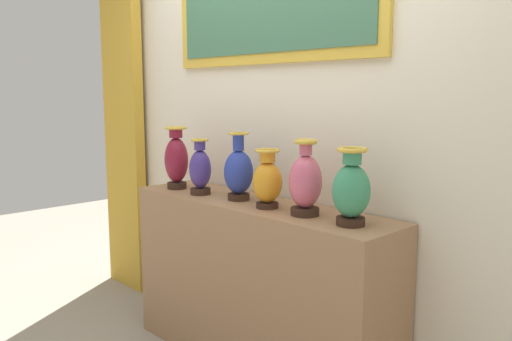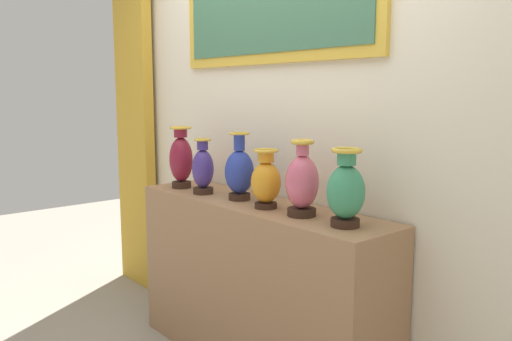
{
  "view_description": "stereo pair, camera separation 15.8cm",
  "coord_description": "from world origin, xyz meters",
  "px_view_note": "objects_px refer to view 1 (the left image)",
  "views": [
    {
      "loc": [
        2.02,
        -1.93,
        1.54
      ],
      "look_at": [
        0.0,
        0.0,
        1.13
      ],
      "focal_mm": 36.73,
      "sensor_mm": 36.0,
      "label": 1
    },
    {
      "loc": [
        2.13,
        -1.82,
        1.54
      ],
      "look_at": [
        0.0,
        0.0,
        1.13
      ],
      "focal_mm": 36.73,
      "sensor_mm": 36.0,
      "label": 2
    }
  ],
  "objects_px": {
    "vase_burgundy": "(176,159)",
    "vase_jade": "(351,190)",
    "vase_rose": "(305,182)",
    "vase_indigo": "(200,169)",
    "vase_cobalt": "(239,172)",
    "vase_amber": "(267,181)"
  },
  "relations": [
    {
      "from": "vase_amber",
      "to": "vase_jade",
      "type": "distance_m",
      "value": 0.52
    },
    {
      "from": "vase_indigo",
      "to": "vase_cobalt",
      "type": "height_order",
      "value": "vase_cobalt"
    },
    {
      "from": "vase_cobalt",
      "to": "vase_jade",
      "type": "height_order",
      "value": "vase_cobalt"
    },
    {
      "from": "vase_burgundy",
      "to": "vase_rose",
      "type": "relative_size",
      "value": 1.04
    },
    {
      "from": "vase_burgundy",
      "to": "vase_cobalt",
      "type": "xyz_separation_m",
      "value": [
        0.53,
        0.04,
        -0.02
      ]
    },
    {
      "from": "vase_amber",
      "to": "vase_burgundy",
      "type": "bearing_deg",
      "value": -179.19
    },
    {
      "from": "vase_burgundy",
      "to": "vase_amber",
      "type": "distance_m",
      "value": 0.79
    },
    {
      "from": "vase_jade",
      "to": "vase_rose",
      "type": "bearing_deg",
      "value": -179.93
    },
    {
      "from": "vase_indigo",
      "to": "vase_cobalt",
      "type": "bearing_deg",
      "value": 10.97
    },
    {
      "from": "vase_indigo",
      "to": "vase_cobalt",
      "type": "relative_size",
      "value": 0.87
    },
    {
      "from": "vase_cobalt",
      "to": "vase_jade",
      "type": "xyz_separation_m",
      "value": [
        0.77,
        -0.02,
        0.0
      ]
    },
    {
      "from": "vase_indigo",
      "to": "vase_jade",
      "type": "height_order",
      "value": "vase_jade"
    },
    {
      "from": "vase_burgundy",
      "to": "vase_jade",
      "type": "distance_m",
      "value": 1.31
    },
    {
      "from": "vase_amber",
      "to": "vase_indigo",
      "type": "bearing_deg",
      "value": -177.79
    },
    {
      "from": "vase_jade",
      "to": "vase_burgundy",
      "type": "bearing_deg",
      "value": -178.75
    },
    {
      "from": "vase_burgundy",
      "to": "vase_jade",
      "type": "height_order",
      "value": "vase_burgundy"
    },
    {
      "from": "vase_rose",
      "to": "vase_jade",
      "type": "relative_size",
      "value": 1.06
    },
    {
      "from": "vase_indigo",
      "to": "vase_rose",
      "type": "bearing_deg",
      "value": 2.77
    },
    {
      "from": "vase_rose",
      "to": "vase_cobalt",
      "type": "bearing_deg",
      "value": 178.17
    },
    {
      "from": "vase_jade",
      "to": "vase_amber",
      "type": "bearing_deg",
      "value": -178.07
    },
    {
      "from": "vase_indigo",
      "to": "vase_rose",
      "type": "xyz_separation_m",
      "value": [
        0.78,
        0.04,
        0.02
      ]
    },
    {
      "from": "vase_cobalt",
      "to": "vase_rose",
      "type": "distance_m",
      "value": 0.5
    }
  ]
}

